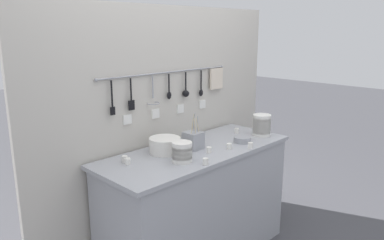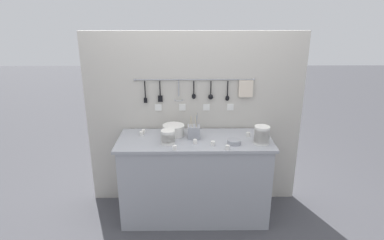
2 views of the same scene
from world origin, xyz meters
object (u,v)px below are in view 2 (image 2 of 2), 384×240
at_px(cup_mid_row, 195,141).
at_px(cup_back_right, 228,147).
at_px(bowl_stack_tall_left, 262,135).
at_px(cup_front_left, 175,148).
at_px(steel_mixing_bowl, 234,142).
at_px(cup_back_left, 213,143).
at_px(cup_beside_plates, 144,132).
at_px(plate_stack, 174,130).
at_px(cutlery_caddy, 194,132).
at_px(bowl_stack_back_corner, 168,137).
at_px(cup_edge_far, 141,134).
at_px(cup_edge_near, 248,134).

relative_size(cup_mid_row, cup_back_right, 1.00).
height_order(bowl_stack_tall_left, cup_front_left, bowl_stack_tall_left).
bearing_deg(steel_mixing_bowl, cup_back_left, -169.56).
bearing_deg(cup_beside_plates, bowl_stack_tall_left, -13.15).
bearing_deg(plate_stack, bowl_stack_tall_left, -15.08).
bearing_deg(cutlery_caddy, bowl_stack_back_corner, -150.47).
relative_size(bowl_stack_tall_left, cup_edge_far, 4.12).
bearing_deg(bowl_stack_tall_left, cup_edge_near, 117.08).
relative_size(cup_beside_plates, cup_back_left, 1.00).
relative_size(cup_edge_near, cup_edge_far, 1.00).
distance_m(bowl_stack_tall_left, cup_beside_plates, 1.22).
distance_m(steel_mixing_bowl, cup_back_right, 0.16).
bearing_deg(cup_back_right, steel_mixing_bowl, 59.54).
relative_size(cup_mid_row, cup_edge_near, 1.00).
height_order(plate_stack, cup_edge_far, plate_stack).
bearing_deg(cup_edge_far, cup_beside_plates, 74.57).
height_order(plate_stack, cup_beside_plates, plate_stack).
height_order(bowl_stack_back_corner, cup_back_left, bowl_stack_back_corner).
relative_size(cup_beside_plates, cup_edge_far, 1.00).
relative_size(cutlery_caddy, cup_back_left, 6.15).
height_order(plate_stack, cup_back_right, plate_stack).
height_order(cup_edge_far, cup_back_right, same).
relative_size(steel_mixing_bowl, cup_front_left, 3.14).
distance_m(cutlery_caddy, cup_edge_far, 0.55).
relative_size(bowl_stack_tall_left, cup_edge_near, 4.12).
bearing_deg(cup_mid_row, cup_front_left, -143.34).
bearing_deg(plate_stack, cup_beside_plates, 172.20).
distance_m(cup_edge_near, cup_edge_far, 1.11).
relative_size(bowl_stack_tall_left, bowl_stack_back_corner, 1.29).
distance_m(cup_edge_near, cup_back_right, 0.41).
height_order(cutlery_caddy, cup_edge_near, cutlery_caddy).
xyz_separation_m(steel_mixing_bowl, cup_beside_plates, (-0.92, 0.28, -0.00)).
bearing_deg(cup_front_left, cutlery_caddy, 57.97).
distance_m(bowl_stack_tall_left, cup_edge_far, 1.23).
relative_size(bowl_stack_tall_left, cutlery_caddy, 0.67).
bearing_deg(cup_back_right, bowl_stack_tall_left, 22.08).
xyz_separation_m(plate_stack, cup_mid_row, (0.22, -0.23, -0.03)).
xyz_separation_m(cup_beside_plates, cup_back_left, (0.71, -0.32, 0.00)).
bearing_deg(plate_stack, cup_front_left, -86.04).
xyz_separation_m(bowl_stack_back_corner, cup_back_right, (0.57, -0.15, -0.05)).
bearing_deg(cup_back_right, bowl_stack_back_corner, 165.10).
relative_size(cup_beside_plates, cup_back_right, 1.00).
bearing_deg(cup_beside_plates, cup_edge_far, -105.43).
height_order(cup_beside_plates, cup_edge_far, same).
distance_m(steel_mixing_bowl, cup_edge_near, 0.26).
relative_size(cup_beside_plates, cup_edge_near, 1.00).
bearing_deg(cup_back_left, plate_stack, 144.66).
xyz_separation_m(plate_stack, cup_edge_near, (0.77, -0.05, -0.03)).
distance_m(bowl_stack_tall_left, plate_stack, 0.90).
xyz_separation_m(bowl_stack_tall_left, plate_stack, (-0.87, 0.23, -0.03)).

